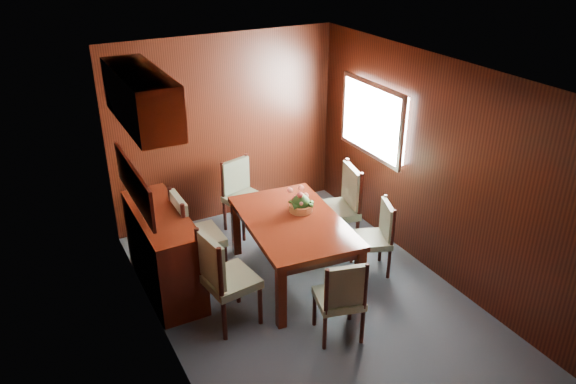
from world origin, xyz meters
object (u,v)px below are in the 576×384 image
chair_right_near (377,233)px  chair_head (342,296)px  chair_left_near (223,275)px  flower_centerpiece (301,200)px  dining_table (293,228)px  sideboard (164,251)px

chair_right_near → chair_head: chair_head is taller
chair_left_near → flower_centerpiece: chair_left_near is taller
dining_table → chair_right_near: size_ratio=1.94×
flower_centerpiece → chair_left_near: bearing=-155.8°
dining_table → flower_centerpiece: 0.32m
dining_table → chair_right_near: chair_right_near is taller
dining_table → chair_left_near: chair_left_near is taller
dining_table → flower_centerpiece: flower_centerpiece is taller
chair_right_near → flower_centerpiece: size_ratio=3.10×
dining_table → chair_left_near: size_ratio=1.62×
chair_left_near → dining_table: bearing=103.4°
dining_table → chair_head: (-0.08, -1.09, -0.14)m
dining_table → sideboard: bearing=164.5°
dining_table → chair_head: chair_head is taller
flower_centerpiece → sideboard: bearing=166.2°
dining_table → chair_right_near: (0.90, -0.30, -0.16)m
dining_table → flower_centerpiece: size_ratio=6.00×
chair_right_near → sideboard: bearing=90.8°
sideboard → flower_centerpiece: flower_centerpiece is taller
chair_head → flower_centerpiece: (0.25, 1.23, 0.38)m
chair_right_near → chair_head: 1.26m
chair_head → flower_centerpiece: size_ratio=3.21×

